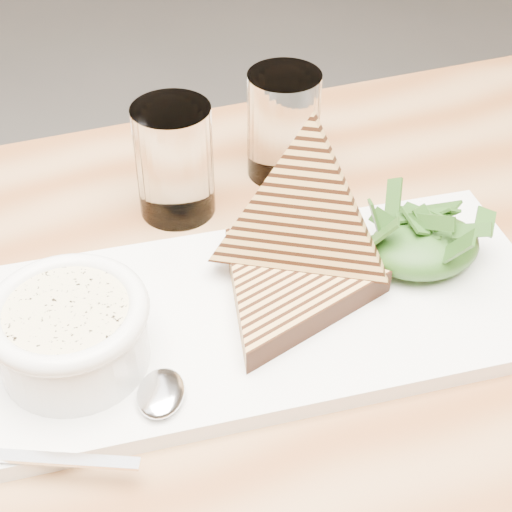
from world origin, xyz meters
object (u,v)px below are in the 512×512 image
object	(u,v)px
table_top	(356,387)
glass_far	(283,125)
soup_bowl	(73,340)
platter	(265,313)
glass_near	(174,161)

from	to	relation	value
table_top	glass_far	distance (m)	0.27
soup_bowl	platter	bearing A→B (deg)	2.21
table_top	soup_bowl	distance (m)	0.21
platter	soup_bowl	bearing A→B (deg)	-177.79
soup_bowl	glass_far	distance (m)	0.30
table_top	glass_far	xyz separation A→B (m)	(0.04, 0.26, 0.07)
soup_bowl	glass_far	xyz separation A→B (m)	(0.23, 0.19, 0.02)
table_top	glass_far	bearing A→B (deg)	81.13
platter	glass_near	world-z (taller)	glass_near
glass_near	glass_far	distance (m)	0.12
platter	glass_far	bearing A→B (deg)	64.89
table_top	glass_near	distance (m)	0.26
platter	glass_near	xyz separation A→B (m)	(-0.03, 0.16, 0.05)
glass_far	soup_bowl	bearing A→B (deg)	-140.65
table_top	glass_near	bearing A→B (deg)	107.19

